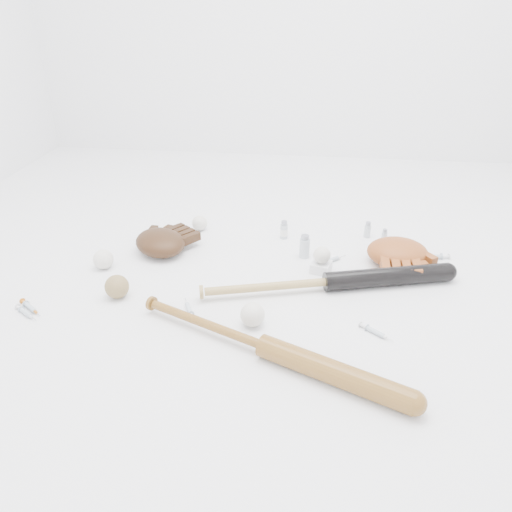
# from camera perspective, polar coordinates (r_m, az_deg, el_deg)

# --- Properties ---
(bat_dark) EXTENTS (0.93, 0.33, 0.07)m
(bat_dark) POSITION_cam_1_polar(r_m,az_deg,el_deg) (1.76, 8.20, -2.94)
(bat_dark) COLOR black
(bat_dark) RESTS_ON ground
(bat_wood) EXTENTS (0.86, 0.43, 0.07)m
(bat_wood) POSITION_cam_1_polar(r_m,az_deg,el_deg) (1.46, 0.95, -10.26)
(bat_wood) COLOR brown
(bat_wood) RESTS_ON ground
(glove_dark) EXTENTS (0.37, 0.37, 0.09)m
(glove_dark) POSITION_cam_1_polar(r_m,az_deg,el_deg) (2.02, -10.90, 1.57)
(glove_dark) COLOR #331D0E
(glove_dark) RESTS_ON ground
(glove_tan) EXTENTS (0.28, 0.28, 0.10)m
(glove_tan) POSITION_cam_1_polar(r_m,az_deg,el_deg) (1.98, 15.87, 0.45)
(glove_tan) COLOR brown
(glove_tan) RESTS_ON ground
(trading_card) EXTENTS (0.08, 0.10, 0.00)m
(trading_card) POSITION_cam_1_polar(r_m,az_deg,el_deg) (2.22, -10.12, 2.86)
(trading_card) COLOR gold
(trading_card) RESTS_ON ground
(pedestal) EXTENTS (0.09, 0.09, 0.04)m
(pedestal) POSITION_cam_1_polar(r_m,az_deg,el_deg) (1.88, 7.44, -1.26)
(pedestal) COLOR white
(pedestal) RESTS_ON ground
(baseball_on_pedestal) EXTENTS (0.06, 0.06, 0.06)m
(baseball_on_pedestal) POSITION_cam_1_polar(r_m,az_deg,el_deg) (1.86, 7.54, 0.11)
(baseball_on_pedestal) COLOR silver
(baseball_on_pedestal) RESTS_ON pedestal
(baseball_left) EXTENTS (0.08, 0.08, 0.08)m
(baseball_left) POSITION_cam_1_polar(r_m,az_deg,el_deg) (1.97, -17.05, -0.36)
(baseball_left) COLOR silver
(baseball_left) RESTS_ON ground
(baseball_upper) EXTENTS (0.07, 0.07, 0.07)m
(baseball_upper) POSITION_cam_1_polar(r_m,az_deg,el_deg) (2.20, -6.47, 3.76)
(baseball_upper) COLOR silver
(baseball_upper) RESTS_ON ground
(baseball_mid) EXTENTS (0.08, 0.08, 0.08)m
(baseball_mid) POSITION_cam_1_polar(r_m,az_deg,el_deg) (1.57, -0.40, -6.73)
(baseball_mid) COLOR silver
(baseball_mid) RESTS_ON ground
(baseball_aged) EXTENTS (0.08, 0.08, 0.08)m
(baseball_aged) POSITION_cam_1_polar(r_m,az_deg,el_deg) (1.77, -15.61, -3.40)
(baseball_aged) COLOR olive
(baseball_aged) RESTS_ON ground
(syringe_0) EXTENTS (0.12, 0.09, 0.02)m
(syringe_0) POSITION_cam_1_polar(r_m,az_deg,el_deg) (1.80, -24.83, -5.91)
(syringe_0) COLOR #ADBCC6
(syringe_0) RESTS_ON ground
(syringe_1) EXTENTS (0.08, 0.13, 0.02)m
(syringe_1) POSITION_cam_1_polar(r_m,az_deg,el_deg) (1.67, -7.69, -6.00)
(syringe_1) COLOR #ADBCC6
(syringe_1) RESTS_ON ground
(syringe_2) EXTENTS (0.13, 0.11, 0.02)m
(syringe_2) POSITION_cam_1_polar(r_m,az_deg,el_deg) (1.96, 8.60, -0.44)
(syringe_2) COLOR #ADBCC6
(syringe_2) RESTS_ON ground
(syringe_3) EXTENTS (0.12, 0.10, 0.02)m
(syringe_3) POSITION_cam_1_polar(r_m,az_deg,el_deg) (1.60, 13.46, -8.43)
(syringe_3) COLOR #ADBCC6
(syringe_3) RESTS_ON ground
(syringe_4) EXTENTS (0.16, 0.05, 0.02)m
(syringe_4) POSITION_cam_1_polar(r_m,az_deg,el_deg) (2.08, 19.49, -0.08)
(syringe_4) COLOR #ADBCC6
(syringe_4) RESTS_ON ground
(syringe_5) EXTENTS (0.13, 0.10, 0.02)m
(syringe_5) POSITION_cam_1_polar(r_m,az_deg,el_deg) (1.82, -24.39, -5.39)
(syringe_5) COLOR #ADBCC6
(syringe_5) RESTS_ON ground
(vial_0) EXTENTS (0.02, 0.02, 0.06)m
(vial_0) POSITION_cam_1_polar(r_m,az_deg,el_deg) (2.14, 14.45, 2.24)
(vial_0) COLOR #B3BDC4
(vial_0) RESTS_ON ground
(vial_1) EXTENTS (0.03, 0.03, 0.07)m
(vial_1) POSITION_cam_1_polar(r_m,az_deg,el_deg) (2.17, 12.63, 2.96)
(vial_1) COLOR #B3BDC4
(vial_1) RESTS_ON ground
(vial_2) EXTENTS (0.03, 0.03, 0.08)m
(vial_2) POSITION_cam_1_polar(r_m,az_deg,el_deg) (2.11, 3.22, 3.02)
(vial_2) COLOR #B3BDC4
(vial_2) RESTS_ON ground
(vial_3) EXTENTS (0.04, 0.04, 0.09)m
(vial_3) POSITION_cam_1_polar(r_m,az_deg,el_deg) (1.96, 5.58, 1.11)
(vial_3) COLOR #B3BDC4
(vial_3) RESTS_ON ground
(vial_4) EXTENTS (0.03, 0.03, 0.07)m
(vial_4) POSITION_cam_1_polar(r_m,az_deg,el_deg) (2.00, -11.31, 0.77)
(vial_4) COLOR #B3BDC4
(vial_4) RESTS_ON ground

